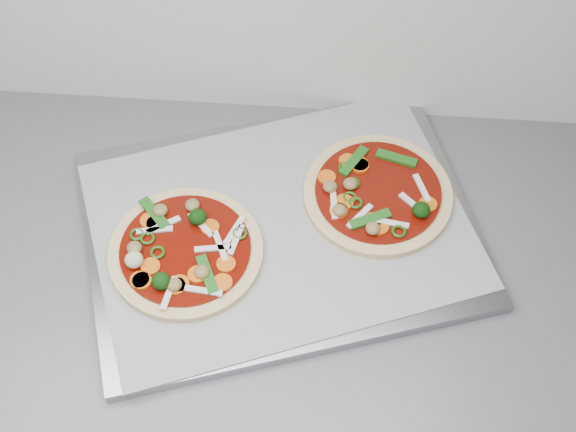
{
  "coord_description": "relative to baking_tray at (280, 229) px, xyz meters",
  "views": [
    {
      "loc": [
        0.18,
        0.76,
        1.81
      ],
      "look_at": [
        0.13,
        1.38,
        0.93
      ],
      "focal_mm": 50.0,
      "sensor_mm": 36.0,
      "label": 1
    }
  ],
  "objects": [
    {
      "name": "base_cabinet",
      "position": [
        -0.12,
        -0.07,
        -0.48
      ],
      "size": [
        3.6,
        0.6,
        0.86
      ],
      "primitive_type": "cube",
      "color": "silver",
      "rests_on": "ground"
    },
    {
      "name": "pizza_right",
      "position": [
        0.13,
        0.05,
        0.02
      ],
      "size": [
        0.21,
        0.21,
        0.03
      ],
      "rotation": [
        0.0,
        0.0,
        -0.03
      ],
      "color": "beige",
      "rests_on": "parchment"
    },
    {
      "name": "countertop",
      "position": [
        -0.12,
        -0.07,
        -0.03
      ],
      "size": [
        3.6,
        0.6,
        0.04
      ],
      "primitive_type": "cube",
      "color": "slate",
      "rests_on": "base_cabinet"
    },
    {
      "name": "baking_tray",
      "position": [
        0.0,
        0.0,
        0.0
      ],
      "size": [
        0.61,
        0.52,
        0.02
      ],
      "primitive_type": "cube",
      "rotation": [
        0.0,
        0.0,
        0.32
      ],
      "color": "gray",
      "rests_on": "countertop"
    },
    {
      "name": "pizza_left",
      "position": [
        -0.12,
        -0.06,
        0.02
      ],
      "size": [
        0.27,
        0.27,
        0.03
      ],
      "rotation": [
        0.0,
        0.0,
        0.44
      ],
      "color": "beige",
      "rests_on": "parchment"
    },
    {
      "name": "parchment",
      "position": [
        0.0,
        0.0,
        0.01
      ],
      "size": [
        0.59,
        0.51,
        0.0
      ],
      "primitive_type": "cube",
      "rotation": [
        0.0,
        0.0,
        0.37
      ],
      "color": "#97969C",
      "rests_on": "baking_tray"
    }
  ]
}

